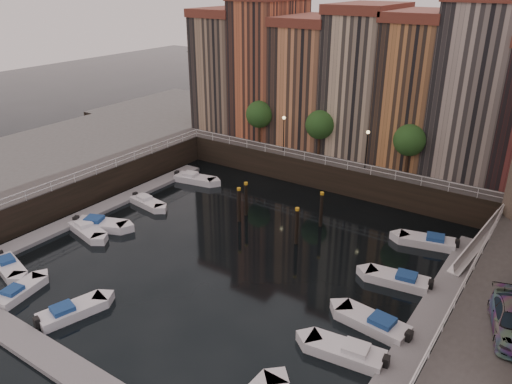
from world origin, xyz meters
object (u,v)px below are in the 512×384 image
Objects in this scene: mooring_pilings at (275,210)px; boat_left_0 at (9,267)px; boat_left_2 at (100,224)px; boat_left_1 at (87,230)px; gangway at (480,240)px.

boat_left_0 is at bearing -126.07° from mooring_pilings.
mooring_pilings is 1.45× the size of boat_left_2.
mooring_pilings is at bearing 51.39° from boat_left_1.
boat_left_0 is 0.87× the size of boat_left_2.
boat_left_1 is at bearing -140.81° from mooring_pilings.
boat_left_0 is 8.92m from boat_left_2.
gangway is at bearing 13.85° from mooring_pilings.
mooring_pilings is 1.55× the size of boat_left_1.
gangway is at bearing 51.05° from boat_left_0.
boat_left_0 is 0.94× the size of boat_left_1.
gangway reaches higher than boat_left_1.
mooring_pilings is at bearing 13.86° from boat_left_2.
boat_left_2 is at bearing 96.65° from boat_left_1.
boat_left_1 is at bearing 103.84° from boat_left_0.
gangway is at bearing 38.60° from boat_left_1.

